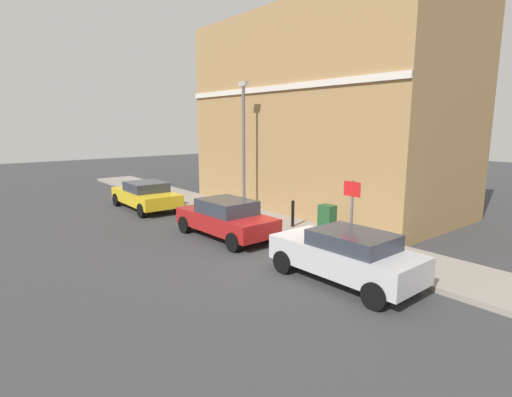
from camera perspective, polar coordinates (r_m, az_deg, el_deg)
ground at (r=12.94m, az=4.77°, el=-7.83°), size 80.00×80.00×0.00m
sidewalk at (r=18.59m, az=-3.73°, el=-1.88°), size 2.52×30.00×0.15m
corner_building at (r=19.93m, az=9.53°, el=11.70°), size 6.43×12.81×9.04m
car_silver at (r=10.71m, az=12.71°, el=-7.83°), size 1.86×4.04×1.39m
car_red at (r=14.52m, az=-4.32°, el=-2.76°), size 1.93×4.19×1.41m
car_yellow at (r=20.04m, az=-15.44°, el=0.50°), size 2.05×4.39×1.34m
utility_cabinet at (r=14.26m, az=10.07°, el=-3.37°), size 0.46×0.61×1.15m
bollard_near_cabinet at (r=15.53m, az=5.27°, el=-2.01°), size 0.14×0.14×1.04m
street_sign at (r=12.17m, az=13.50°, el=-1.16°), size 0.08×0.60×2.30m
lamppost at (r=17.68m, az=-1.77°, el=8.06°), size 0.20×0.44×5.72m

